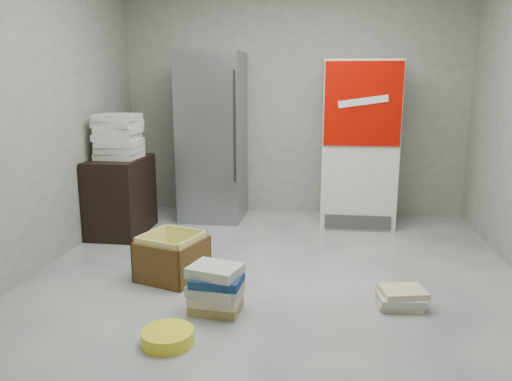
{
  "coord_description": "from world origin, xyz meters",
  "views": [
    {
      "loc": [
        0.35,
        -3.47,
        1.58
      ],
      "look_at": [
        -0.21,
        0.7,
        0.65
      ],
      "focal_mm": 35.0,
      "sensor_mm": 36.0,
      "label": 1
    }
  ],
  "objects": [
    {
      "name": "ground",
      "position": [
        0.0,
        0.0,
        0.0
      ],
      "size": [
        5.0,
        5.0,
        0.0
      ],
      "primitive_type": "plane",
      "color": "beige",
      "rests_on": "ground"
    },
    {
      "name": "room_shell",
      "position": [
        0.0,
        0.0,
        1.8
      ],
      "size": [
        4.04,
        5.04,
        2.82
      ],
      "color": "#A09D90",
      "rests_on": "ground"
    },
    {
      "name": "steel_fridge",
      "position": [
        -0.9,
        2.13,
        0.95
      ],
      "size": [
        0.7,
        0.72,
        1.9
      ],
      "color": "#919398",
      "rests_on": "ground"
    },
    {
      "name": "coke_cooler",
      "position": [
        0.75,
        2.12,
        0.9
      ],
      "size": [
        0.8,
        0.73,
        1.8
      ],
      "color": "silver",
      "rests_on": "ground"
    },
    {
      "name": "wood_shelf",
      "position": [
        -1.73,
        1.4,
        0.4
      ],
      "size": [
        0.5,
        0.8,
        0.8
      ],
      "primitive_type": "cube",
      "color": "black",
      "rests_on": "ground"
    },
    {
      "name": "supply_box_stack",
      "position": [
        -1.72,
        1.39,
        1.03
      ],
      "size": [
        0.44,
        0.43,
        0.45
      ],
      "color": "silver",
      "rests_on": "wood_shelf"
    },
    {
      "name": "phonebook_stack_main",
      "position": [
        -0.35,
        -0.31,
        0.17
      ],
      "size": [
        0.4,
        0.35,
        0.34
      ],
      "rotation": [
        0.0,
        0.0,
        -0.19
      ],
      "color": "#9A8351",
      "rests_on": "ground"
    },
    {
      "name": "phonebook_stack_side",
      "position": [
        0.93,
        -0.06,
        0.07
      ],
      "size": [
        0.36,
        0.3,
        0.14
      ],
      "rotation": [
        0.0,
        0.0,
        0.16
      ],
      "color": "beige",
      "rests_on": "ground"
    },
    {
      "name": "cardboard_box",
      "position": [
        -0.84,
        0.25,
        0.15
      ],
      "size": [
        0.59,
        0.59,
        0.38
      ],
      "rotation": [
        0.0,
        0.0,
        -0.33
      ],
      "color": "yellow",
      "rests_on": "ground"
    },
    {
      "name": "bucket_lid",
      "position": [
        -0.56,
        -0.77,
        0.04
      ],
      "size": [
        0.43,
        0.43,
        0.09
      ],
      "primitive_type": "cylinder",
      "rotation": [
        0.0,
        0.0,
        0.41
      ],
      "color": "yellow",
      "rests_on": "ground"
    }
  ]
}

